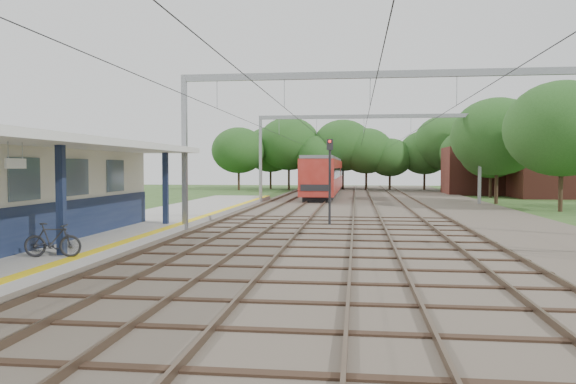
{
  "coord_description": "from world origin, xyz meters",
  "views": [
    {
      "loc": [
        2.64,
        -9.37,
        2.91
      ],
      "look_at": [
        -0.92,
        19.74,
        1.6
      ],
      "focal_mm": 35.0,
      "sensor_mm": 36.0,
      "label": 1
    }
  ],
  "objects": [
    {
      "name": "platform",
      "position": [
        -7.5,
        14.0,
        0.17
      ],
      "size": [
        5.0,
        52.0,
        0.35
      ],
      "primitive_type": "cube",
      "color": "gray",
      "rests_on": "ground"
    },
    {
      "name": "catenary_system",
      "position": [
        3.39,
        25.28,
        5.51
      ],
      "size": [
        17.22,
        88.0,
        7.0
      ],
      "color": "gray",
      "rests_on": "ground"
    },
    {
      "name": "rail_tracks",
      "position": [
        1.5,
        30.0,
        0.18
      ],
      "size": [
        11.8,
        88.0,
        0.15
      ],
      "color": "brown",
      "rests_on": "ballast_bed"
    },
    {
      "name": "bicycle",
      "position": [
        -5.9,
        5.51,
        0.84
      ],
      "size": [
        1.68,
        0.66,
        0.98
      ],
      "primitive_type": "imported",
      "rotation": [
        0.0,
        0.0,
        1.69
      ],
      "color": "black",
      "rests_on": "platform"
    },
    {
      "name": "house_far",
      "position": [
        16.0,
        52.0,
        3.23
      ],
      "size": [
        8.0,
        6.12,
        8.66
      ],
      "color": "brown",
      "rests_on": "ground"
    },
    {
      "name": "yellow_stripe",
      "position": [
        -5.25,
        14.0,
        0.35
      ],
      "size": [
        0.45,
        52.0,
        0.01
      ],
      "primitive_type": "cube",
      "color": "yellow",
      "rests_on": "platform"
    },
    {
      "name": "ground",
      "position": [
        0.0,
        0.0,
        0.0
      ],
      "size": [
        160.0,
        160.0,
        0.0
      ],
      "primitive_type": "plane",
      "color": "#2D4C1E",
      "rests_on": "ground"
    },
    {
      "name": "ballast_bed",
      "position": [
        4.0,
        30.0,
        0.05
      ],
      "size": [
        18.0,
        90.0,
        0.1
      ],
      "primitive_type": "cube",
      "color": "#473D33",
      "rests_on": "ground"
    },
    {
      "name": "tree_band",
      "position": [
        3.84,
        57.12,
        4.92
      ],
      "size": [
        31.72,
        30.88,
        8.82
      ],
      "color": "#382619",
      "rests_on": "ground"
    },
    {
      "name": "signal_post",
      "position": [
        1.35,
        17.92,
        2.66
      ],
      "size": [
        0.32,
        0.28,
        4.26
      ],
      "rotation": [
        0.0,
        0.0,
        0.19
      ],
      "color": "black",
      "rests_on": "ground"
    },
    {
      "name": "house_near",
      "position": [
        21.0,
        46.0,
        2.99
      ],
      "size": [
        7.0,
        6.12,
        7.89
      ],
      "color": "brown",
      "rests_on": "ground"
    },
    {
      "name": "train",
      "position": [
        -0.5,
        51.68,
        2.09
      ],
      "size": [
        2.84,
        35.33,
        3.73
      ],
      "color": "black",
      "rests_on": "ballast_bed"
    },
    {
      "name": "canopy",
      "position": [
        -7.77,
        6.0,
        3.64
      ],
      "size": [
        6.4,
        20.0,
        3.44
      ],
      "color": "#131D3B",
      "rests_on": "platform"
    }
  ]
}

